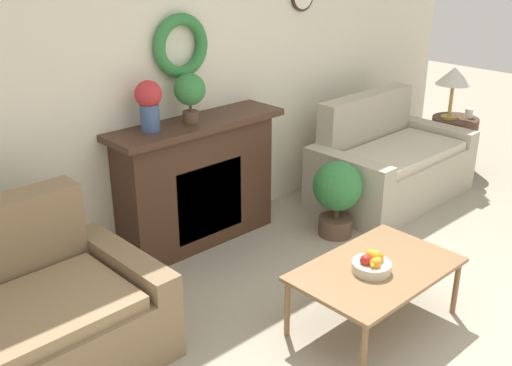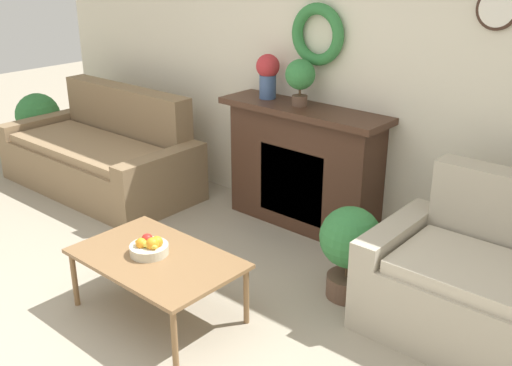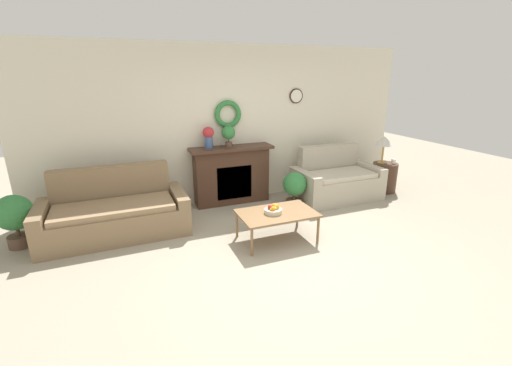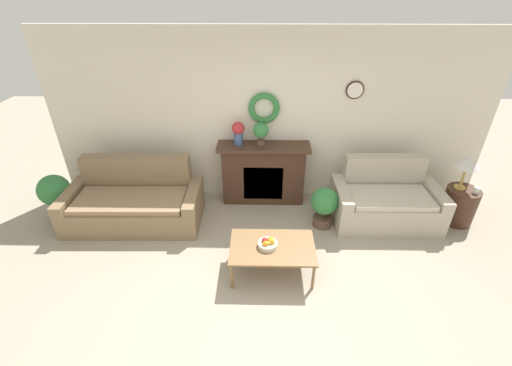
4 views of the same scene
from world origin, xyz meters
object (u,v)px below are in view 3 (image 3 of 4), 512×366
fireplace (232,175)px  coffee_table (277,215)px  fruit_bowl (273,210)px  vase_on_mantel_left (208,136)px  table_lamp (384,142)px  couch_left (115,213)px  loveseat_right (336,181)px  potted_plant_floor_by_couch (14,216)px  side_table_by_loveseat (384,177)px  mug (393,161)px  potted_plant_on_mantel (228,134)px  potted_plant_floor_by_loveseat (294,187)px

fireplace → coffee_table: (0.12, -1.64, -0.14)m
fruit_bowl → vase_on_mantel_left: vase_on_mantel_left is taller
table_lamp → vase_on_mantel_left: (-3.29, 0.48, 0.24)m
couch_left → fruit_bowl: 2.28m
loveseat_right → potted_plant_floor_by_couch: 5.01m
side_table_by_loveseat → vase_on_mantel_left: (-3.35, 0.53, 0.95)m
fireplace → mug: bearing=-11.2°
side_table_by_loveseat → mug: size_ratio=5.86×
fireplace → mug: 3.13m
side_table_by_loveseat → potted_plant_on_mantel: 3.20m
potted_plant_floor_by_loveseat → side_table_by_loveseat: bearing=4.2°
table_lamp → vase_on_mantel_left: vase_on_mantel_left is taller
loveseat_right → table_lamp: 1.25m
side_table_by_loveseat → fireplace: bearing=170.0°
fireplace → potted_plant_floor_by_couch: 3.20m
side_table_by_loveseat → potted_plant_floor_by_loveseat: (-2.07, -0.15, 0.10)m
fruit_bowl → mug: bearing=19.0°
potted_plant_floor_by_couch → potted_plant_on_mantel: bearing=9.5°
side_table_by_loveseat → potted_plant_floor_by_couch: 6.12m
potted_plant_on_mantel → potted_plant_floor_by_couch: potted_plant_on_mantel is taller
coffee_table → mug: mug is taller
coffee_table → potted_plant_on_mantel: (-0.16, 1.63, 0.87)m
fireplace → potted_plant_floor_by_loveseat: bearing=-37.1°
fireplace → loveseat_right: (1.85, -0.51, -0.19)m
side_table_by_loveseat → potted_plant_on_mantel: (-3.01, 0.51, 0.97)m
coffee_table → potted_plant_floor_by_loveseat: (0.78, 0.96, 0.00)m
fireplace → fruit_bowl: fireplace is taller
vase_on_mantel_left → potted_plant_floor_by_couch: 2.93m
potted_plant_floor_by_loveseat → fireplace: bearing=142.9°
mug → coffee_table: bearing=-160.7°
mug → potted_plant_on_mantel: (-3.12, 0.59, 0.64)m
table_lamp → potted_plant_floor_by_couch: table_lamp is taller
mug → side_table_by_loveseat: bearing=142.1°
potted_plant_on_mantel → fruit_bowl: bearing=-86.4°
side_table_by_loveseat → mug: bearing=-37.9°
coffee_table → mug: 3.14m
vase_on_mantel_left → potted_plant_floor_by_loveseat: size_ratio=0.56×
fruit_bowl → potted_plant_on_mantel: bearing=93.6°
couch_left → potted_plant_floor_by_loveseat: 2.85m
loveseat_right → fruit_bowl: 2.13m
table_lamp → potted_plant_floor_by_loveseat: (-2.01, -0.20, -0.60)m
couch_left → vase_on_mantel_left: (1.56, 0.58, 0.91)m
fireplace → vase_on_mantel_left: bearing=179.2°
table_lamp → potted_plant_floor_by_loveseat: table_lamp is taller
couch_left → table_lamp: table_lamp is taller
loveseat_right → coffee_table: loveseat_right is taller
fruit_bowl → vase_on_mantel_left: (-0.45, 1.65, 0.77)m
side_table_by_loveseat → potted_plant_floor_by_couch: bearing=-179.9°
couch_left → mug: (5.02, -0.03, 0.30)m
couch_left → fruit_bowl: bearing=-29.0°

